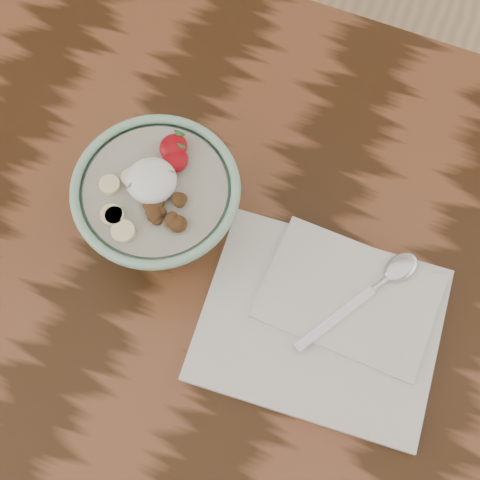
# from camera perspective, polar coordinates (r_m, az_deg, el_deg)

# --- Properties ---
(table) EXTENTS (1.60, 0.90, 0.75)m
(table) POSITION_cam_1_polar(r_m,az_deg,el_deg) (0.90, 2.69, -7.32)
(table) COLOR #311B0C
(table) RESTS_ON ground
(breakfast_bowl) EXTENTS (0.19, 0.19, 0.13)m
(breakfast_bowl) POSITION_cam_1_polar(r_m,az_deg,el_deg) (0.79, -6.91, 3.13)
(breakfast_bowl) COLOR #8CBC9E
(breakfast_bowl) RESTS_ON table
(napkin) EXTENTS (0.29, 0.24, 0.02)m
(napkin) POSITION_cam_1_polar(r_m,az_deg,el_deg) (0.80, 7.37, -6.66)
(napkin) COLOR silver
(napkin) RESTS_ON table
(spoon) EXTENTS (0.11, 0.17, 0.01)m
(spoon) POSITION_cam_1_polar(r_m,az_deg,el_deg) (0.81, 12.25, -3.34)
(spoon) COLOR silver
(spoon) RESTS_ON napkin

